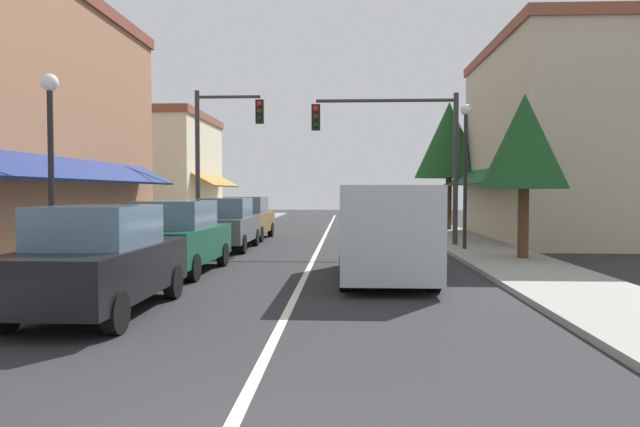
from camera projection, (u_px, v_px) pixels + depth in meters
ground_plane at (321, 244)px, 21.98m from camera, size 80.00×80.00×0.00m
sidewalk_left at (178, 242)px, 22.24m from camera, size 2.60×56.00×0.12m
sidewalk_right at (467, 243)px, 21.73m from camera, size 2.60×56.00×0.12m
lane_center_stripe at (321, 244)px, 21.98m from camera, size 0.14×52.00×0.01m
storefront_right_block at (555, 142)px, 23.39m from camera, size 6.47×10.20×7.96m
storefront_far_left at (171, 171)px, 32.25m from camera, size 5.29×8.20×6.24m
parked_car_nearest_left at (100, 260)px, 9.42m from camera, size 1.79×4.10×1.77m
parked_car_second_left at (177, 237)px, 14.16m from camera, size 1.88×4.15×1.77m
parked_car_third_left at (226, 224)px, 19.85m from camera, size 1.80×4.11×1.77m
parked_car_far_left at (247, 218)px, 24.14m from camera, size 1.86×4.14×1.77m
van_in_lane at (385, 229)px, 13.15m from camera, size 2.03×5.19×2.12m
traffic_signal_mast_arm at (404, 142)px, 20.37m from camera, size 5.15×0.50×5.44m
traffic_signal_left_corner at (218, 144)px, 22.32m from camera, size 2.70×0.50×5.88m
street_lamp_left_near at (51, 142)px, 11.98m from camera, size 0.36×0.36×4.42m
street_lamp_right_mid at (465, 153)px, 18.81m from camera, size 0.36×0.36×4.83m
tree_right_near at (524, 142)px, 16.21m from camera, size 2.41×2.41×4.73m
tree_right_far at (449, 140)px, 28.37m from camera, size 3.36×3.36×6.35m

